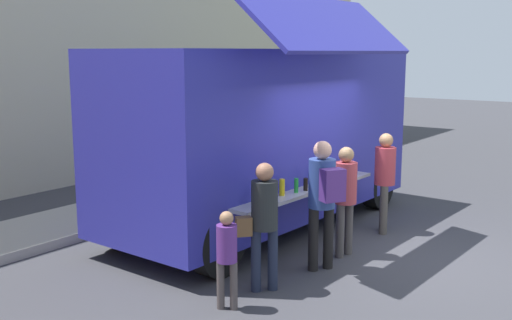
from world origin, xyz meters
The scene contains 8 objects.
ground_plane centered at (0.00, 0.00, 0.00)m, with size 60.00×60.00×0.00m, color #38383D.
food_truck_main centered at (0.16, 2.47, 1.62)m, with size 6.03×3.26×3.72m.
trash_bin centered at (4.20, 4.80, 0.47)m, with size 0.60×0.60×0.95m, color #2F6439.
customer_front_ordering centered at (-0.42, 0.66, 0.96)m, with size 0.34×0.33×1.61m.
customer_mid_with_backpack centered at (-1.14, 0.62, 1.09)m, with size 0.50×0.58×1.78m.
customer_rear_waiting centered at (-2.19, 0.84, 0.96)m, with size 0.48×0.45×1.62m.
customer_extra_browsing centered at (1.00, 0.70, 0.98)m, with size 0.34×0.34×1.65m.
child_near_queue centered at (-2.89, 0.86, 0.70)m, with size 0.24×0.24×1.17m.
Camera 1 is at (-8.06, -3.35, 2.94)m, focal length 42.79 mm.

